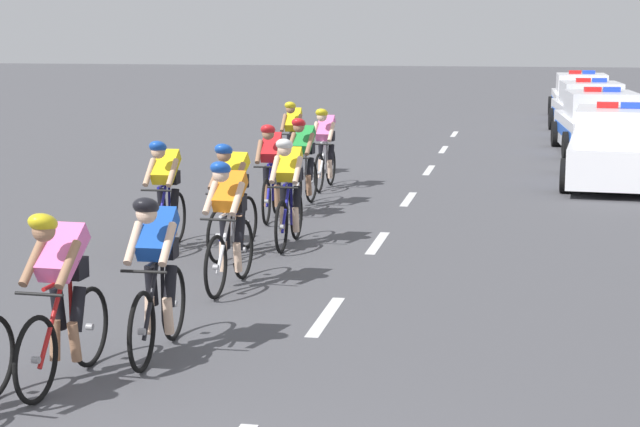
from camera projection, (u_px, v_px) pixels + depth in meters
name	position (u px, v px, depth m)	size (l,w,h in m)	color
lane_markings_centre	(395.00, 218.00, 17.19)	(0.14, 29.60, 0.01)	white
cyclist_second	(61.00, 295.00, 9.09)	(0.43, 1.72, 1.56)	black
cyclist_third	(157.00, 273.00, 9.90)	(0.42, 1.72, 1.56)	black
cyclist_fourth	(229.00, 222.00, 12.45)	(0.43, 1.72, 1.56)	black
cyclist_fifth	(232.00, 197.00, 14.27)	(0.46, 1.72, 1.56)	black
cyclist_sixth	(165.00, 193.00, 14.63)	(0.42, 1.72, 1.56)	black
cyclist_seventh	(271.00, 170.00, 17.01)	(0.44, 1.72, 1.56)	black
cyclist_eighth	(289.00, 190.00, 14.89)	(0.42, 1.72, 1.56)	black
cyclist_ninth	(303.00, 161.00, 18.16)	(0.44, 1.72, 1.56)	black
cyclist_tenth	(325.00, 147.00, 20.23)	(0.42, 1.72, 1.56)	black
cyclist_eleventh	(293.00, 137.00, 22.07)	(0.42, 1.72, 1.56)	black
police_car_nearest	(617.00, 150.00, 20.80)	(2.24, 4.52, 1.59)	white
police_car_second	(600.00, 125.00, 26.00)	(2.23, 4.51, 1.59)	silver
police_car_third	(590.00, 111.00, 30.50)	(2.22, 4.51, 1.59)	silver
police_car_furthest	(581.00, 98.00, 35.85)	(2.05, 4.42, 1.59)	white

